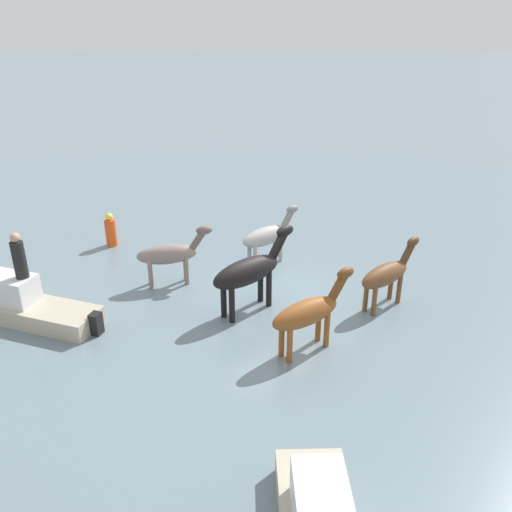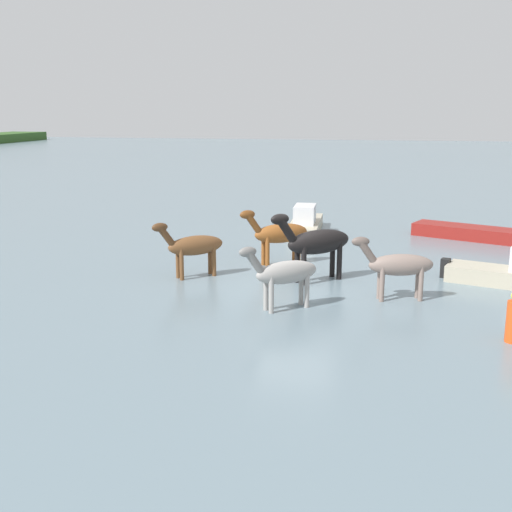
% 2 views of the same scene
% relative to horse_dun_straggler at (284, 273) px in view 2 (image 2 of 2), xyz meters
% --- Properties ---
extents(ground_plane, '(173.08, 173.08, 0.00)m').
position_rel_horse_dun_straggler_xyz_m(ground_plane, '(2.07, 0.15, -0.93)').
color(ground_plane, slate).
extents(horse_dun_straggler, '(1.65, 1.88, 1.69)m').
position_rel_horse_dun_straggler_xyz_m(horse_dun_straggler, '(0.00, 0.00, 0.00)').
color(horse_dun_straggler, '#9E9993').
rests_on(horse_dun_straggler, ground_plane).
extents(horse_lead, '(2.09, 2.26, 2.07)m').
position_rel_horse_dun_straggler_xyz_m(horse_lead, '(2.84, -0.45, 0.21)').
color(horse_lead, black).
rests_on(horse_lead, ground_plane).
extents(horse_gray_outer, '(1.70, 1.89, 1.72)m').
position_rel_horse_dun_straggler_xyz_m(horse_gray_outer, '(2.55, 3.13, 0.02)').
color(horse_gray_outer, brown).
rests_on(horse_gray_outer, ground_plane).
extents(horse_mid_herd, '(0.92, 2.18, 1.69)m').
position_rel_horse_dun_straggler_xyz_m(horse_mid_herd, '(1.41, -2.75, -0.00)').
color(horse_mid_herd, gray).
rests_on(horse_mid_herd, ground_plane).
extents(horse_pinto_flank, '(1.68, 2.11, 1.83)m').
position_rel_horse_dun_straggler_xyz_m(horse_pinto_flank, '(4.63, 0.95, 0.08)').
color(horse_pinto_flank, brown).
rests_on(horse_pinto_flank, ground_plane).
extents(boat_dinghy_port, '(4.29, 1.34, 1.32)m').
position_rel_horse_dun_straggler_xyz_m(boat_dinghy_port, '(10.18, 0.84, -0.62)').
color(boat_dinghy_port, '#B7AD93').
rests_on(boat_dinghy_port, ground_plane).
extents(boat_skiff_near, '(2.75, 4.44, 0.73)m').
position_rel_horse_dun_straggler_xyz_m(boat_skiff_near, '(10.27, -5.52, -0.76)').
color(boat_skiff_near, maroon).
rests_on(boat_skiff_near, ground_plane).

